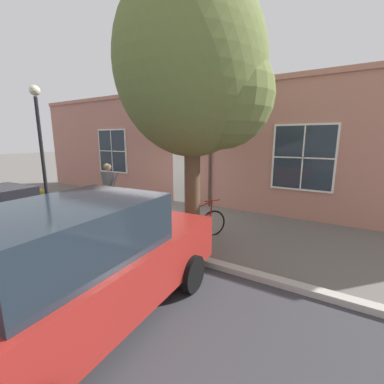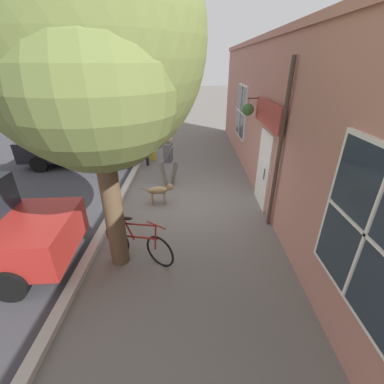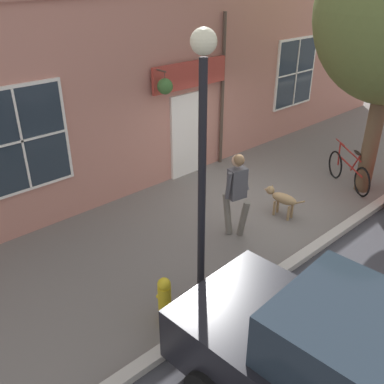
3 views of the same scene
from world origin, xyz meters
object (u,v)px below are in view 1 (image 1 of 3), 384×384
(parked_car_mid_block, at_px, (83,266))
(fire_hydrant, at_px, (42,199))
(street_lamp, at_px, (39,131))
(street_tree_by_curb, at_px, (198,74))
(leaning_bicycle, at_px, (197,225))
(dog_on_leash, at_px, (134,209))
(pedestrian_walking, at_px, (108,184))

(parked_car_mid_block, bearing_deg, fire_hydrant, -114.24)
(street_lamp, bearing_deg, parked_car_mid_block, 64.64)
(street_tree_by_curb, relative_size, fire_hydrant, 7.63)
(leaning_bicycle, relative_size, parked_car_mid_block, 0.35)
(dog_on_leash, distance_m, street_lamp, 4.04)
(dog_on_leash, relative_size, street_tree_by_curb, 0.17)
(leaning_bicycle, distance_m, street_lamp, 6.07)
(leaning_bicycle, height_order, fire_hydrant, leaning_bicycle)
(street_lamp, bearing_deg, leaning_bicycle, 96.93)
(parked_car_mid_block, height_order, street_lamp, street_lamp)
(leaning_bicycle, height_order, parked_car_mid_block, parked_car_mid_block)
(street_lamp, bearing_deg, pedestrian_walking, 118.52)
(street_lamp, bearing_deg, fire_hydrant, -102.57)
(fire_hydrant, bearing_deg, leaning_bicycle, 95.00)
(dog_on_leash, relative_size, fire_hydrant, 1.27)
(dog_on_leash, distance_m, street_tree_by_curb, 4.32)
(pedestrian_walking, bearing_deg, leaning_bicycle, 84.38)
(dog_on_leash, bearing_deg, street_lamp, -74.66)
(parked_car_mid_block, bearing_deg, dog_on_leash, -143.84)
(street_tree_by_curb, height_order, fire_hydrant, street_tree_by_curb)
(dog_on_leash, xyz_separation_m, parked_car_mid_block, (3.62, 2.65, 0.46))
(fire_hydrant, bearing_deg, pedestrian_walking, 109.68)
(street_lamp, relative_size, fire_hydrant, 5.40)
(dog_on_leash, bearing_deg, leaning_bicycle, 85.29)
(dog_on_leash, bearing_deg, pedestrian_walking, -97.32)
(pedestrian_walking, relative_size, leaning_bicycle, 1.11)
(street_tree_by_curb, distance_m, fire_hydrant, 7.22)
(fire_hydrant, bearing_deg, dog_on_leash, 100.99)
(pedestrian_walking, xyz_separation_m, fire_hydrant, (0.90, -2.50, -0.65))
(pedestrian_walking, height_order, street_lamp, street_lamp)
(pedestrian_walking, bearing_deg, street_lamp, -61.48)
(street_tree_by_curb, bearing_deg, fire_hydrant, -88.04)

